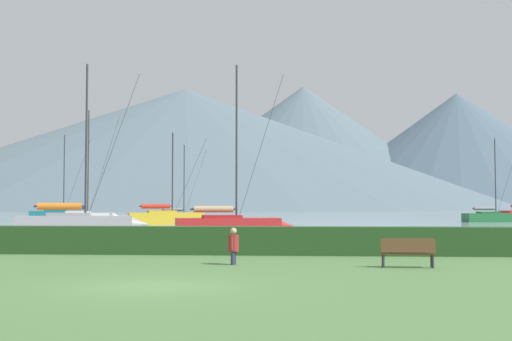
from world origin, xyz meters
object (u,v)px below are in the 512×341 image
Objects in this scene: sailboat_slip_5 at (60,214)px; sailboat_slip_1 at (492,217)px; park_bench_near_path at (408,251)px; sailboat_slip_10 at (167,217)px; sailboat_slip_7 at (180,217)px; person_seated_viewer at (233,244)px; sailboat_slip_11 at (83,217)px; sailboat_slip_6 at (77,223)px; sailboat_slip_8 at (229,224)px.

sailboat_slip_1 is at bearing -20.93° from sailboat_slip_5.
sailboat_slip_10 is at bearing 113.49° from park_bench_near_path.
sailboat_slip_5 is 79.90m from park_bench_near_path.
person_seated_viewer is (13.25, -59.57, 0.10)m from sailboat_slip_7.
sailboat_slip_1 is 57.73m from sailboat_slip_5.
sailboat_slip_6 is at bearing -86.68° from sailboat_slip_11.
sailboat_slip_1 is 0.85× the size of sailboat_slip_8.
sailboat_slip_10 is (1.50, 23.44, -0.03)m from sailboat_slip_6.
sailboat_slip_5 reaches higher than sailboat_slip_10.
sailboat_slip_1 is at bearing -3.83° from sailboat_slip_11.
sailboat_slip_1 reaches higher than park_bench_near_path.
sailboat_slip_7 is 5.49× the size of park_bench_near_path.
sailboat_slip_5 reaches higher than person_seated_viewer.
sailboat_slip_10 is at bearing 113.28° from person_seated_viewer.
sailboat_slip_5 is at bearing 102.95° from sailboat_slip_11.
sailboat_slip_6 is 31.58m from park_bench_near_path.
sailboat_slip_11 reaches higher than sailboat_slip_10.
sailboat_slip_6 is 7.02× the size of park_bench_near_path.
sailboat_slip_6 is 10.94m from sailboat_slip_8.
sailboat_slip_10 is (-9.43, 23.80, 0.04)m from sailboat_slip_8.
sailboat_slip_11 reaches higher than person_seated_viewer.
sailboat_slip_8 is at bearing -15.83° from sailboat_slip_6.
sailboat_slip_11 is 7.34× the size of park_bench_near_path.
sailboat_slip_1 is 5.81× the size of park_bench_near_path.
sailboat_slip_6 is (-38.48, -36.22, 0.13)m from sailboat_slip_1.
sailboat_slip_5 reaches higher than sailboat_slip_8.
person_seated_viewer is (32.38, -69.58, -0.06)m from sailboat_slip_5.
sailboat_slip_7 is at bearing 75.01° from sailboat_slip_6.
person_seated_viewer is (22.72, -51.19, -0.03)m from sailboat_slip_11.
sailboat_slip_11 is at bearing 94.11° from sailboat_slip_6.
sailboat_slip_10 is at bearing -59.47° from sailboat_slip_5.
person_seated_viewer is at bearing -76.75° from sailboat_slip_5.
sailboat_slip_8 reaches higher than sailboat_slip_10.
sailboat_slip_1 is 0.79× the size of sailboat_slip_11.
sailboat_slip_5 is 76.75m from person_seated_viewer.
sailboat_slip_6 reaches higher than person_seated_viewer.
sailboat_slip_7 is at bearing 170.41° from sailboat_slip_1.
sailboat_slip_5 is 29.76m from sailboat_slip_10.
sailboat_slip_1 is at bearing 76.50° from person_seated_viewer.
sailboat_slip_8 is at bearing 105.76° from person_seated_viewer.
sailboat_slip_5 is at bearing 134.27° from sailboat_slip_7.
sailboat_slip_10 is at bearing -171.68° from sailboat_slip_1.
sailboat_slip_8 is at bearing 112.46° from park_bench_near_path.
park_bench_near_path is at bearing -73.23° from sailboat_slip_5.
person_seated_viewer is (-24.61, -60.33, 0.04)m from sailboat_slip_1.
sailboat_slip_1 is 65.16m from person_seated_viewer.
sailboat_slip_5 is at bearing 160.04° from sailboat_slip_1.
park_bench_near_path is (18.09, -48.20, -0.21)m from sailboat_slip_10.
sailboat_slip_10 is at bearing -103.96° from sailboat_slip_7.
sailboat_slip_6 is 23.49m from sailboat_slip_10.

